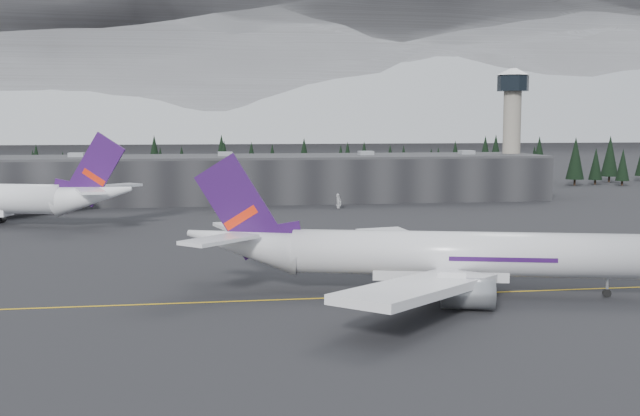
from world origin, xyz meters
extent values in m
plane|color=black|center=(0.00, 0.00, 0.00)|extent=(1400.00, 1400.00, 0.00)
cube|color=gold|center=(0.00, -2.00, 0.01)|extent=(400.00, 0.40, 0.02)
cube|color=black|center=(0.00, 125.00, 6.00)|extent=(160.00, 30.00, 12.00)
cube|color=#333335|center=(0.00, 125.00, 12.30)|extent=(160.00, 30.00, 0.60)
cylinder|color=gray|center=(75.00, 128.00, 16.00)|extent=(5.20, 5.20, 32.00)
cylinder|color=black|center=(75.00, 128.00, 33.25)|extent=(9.20, 9.20, 4.50)
cone|color=silver|center=(75.00, 128.00, 36.70)|extent=(10.00, 10.00, 2.00)
cube|color=black|center=(0.00, 162.00, 7.50)|extent=(360.00, 20.00, 15.00)
cylinder|color=silver|center=(14.97, -2.20, 5.22)|extent=(43.67, 16.94, 5.70)
sphere|color=silver|center=(36.05, -7.92, 5.22)|extent=(5.70, 5.70, 5.70)
cone|color=silver|center=(-12.54, 5.26, 6.08)|extent=(16.89, 9.68, 8.25)
cube|color=silver|center=(13.32, 13.50, 3.70)|extent=(13.32, 27.64, 2.44)
cylinder|color=#989BA0|center=(17.45, 6.97, 2.09)|extent=(6.90, 5.10, 3.61)
cube|color=silver|center=(5.61, -14.92, 3.70)|extent=(23.76, 24.61, 2.44)
cylinder|color=#989BA0|center=(12.48, -11.37, 2.09)|extent=(6.90, 5.10, 3.61)
cube|color=#2D0F49|center=(-13.00, 5.39, 10.92)|extent=(11.74, 3.61, 14.15)
cube|color=red|center=(-12.81, 5.34, 9.50)|extent=(4.61, 1.73, 3.48)
cube|color=silver|center=(-12.88, 11.26, 7.41)|extent=(6.81, 11.20, 0.47)
cube|color=silver|center=(-15.87, 0.26, 7.41)|extent=(10.43, 10.40, 0.47)
cylinder|color=black|center=(32.38, -6.93, 1.42)|extent=(0.47, 0.47, 2.85)
cylinder|color=black|center=(9.67, 3.67, 1.42)|extent=(0.47, 0.47, 2.85)
cylinder|color=black|center=(7.43, -4.59, 1.42)|extent=(0.47, 0.47, 2.85)
cone|color=white|center=(-39.57, 72.49, 6.75)|extent=(18.77, 11.09, 9.16)
cube|color=white|center=(-59.18, 95.34, 4.11)|extent=(26.71, 26.97, 2.70)
cube|color=#32114F|center=(-39.06, 72.34, 12.12)|extent=(12.95, 4.30, 15.70)
cube|color=red|center=(-39.27, 72.40, 10.54)|extent=(5.10, 2.03, 3.87)
cube|color=white|center=(-39.34, 65.83, 8.22)|extent=(7.32, 12.38, 0.53)
cube|color=white|center=(-35.75, 77.96, 8.22)|extent=(11.67, 11.42, 0.53)
imported|color=silver|center=(-12.67, 96.82, 0.75)|extent=(3.00, 5.61, 1.50)
imported|color=silver|center=(17.66, 100.32, 0.66)|extent=(4.00, 1.95, 1.31)
camera|label=1|loc=(-18.98, -99.27, 22.02)|focal=45.00mm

